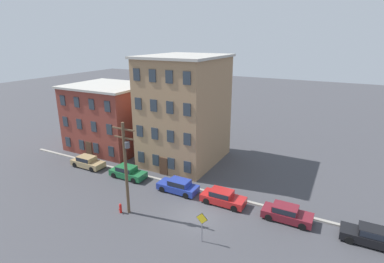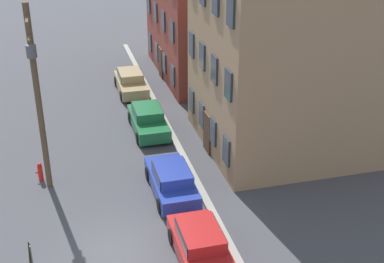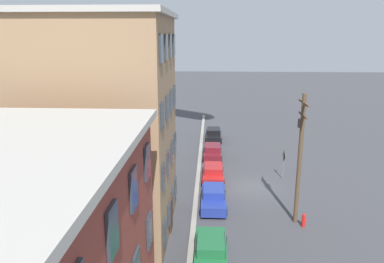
{
  "view_description": "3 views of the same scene",
  "coord_description": "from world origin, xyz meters",
  "px_view_note": "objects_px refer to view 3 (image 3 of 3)",
  "views": [
    {
      "loc": [
        10.89,
        -21.55,
        15.91
      ],
      "look_at": [
        -1.67,
        2.36,
        7.33
      ],
      "focal_mm": 28.0,
      "sensor_mm": 36.0,
      "label": 1
    },
    {
      "loc": [
        17.3,
        -1.44,
        13.71
      ],
      "look_at": [
        -0.4,
        3.24,
        4.81
      ],
      "focal_mm": 50.0,
      "sensor_mm": 36.0,
      "label": 2
    },
    {
      "loc": [
        -29.52,
        3.44,
        12.5
      ],
      "look_at": [
        -1.92,
        4.85,
        5.28
      ],
      "focal_mm": 35.0,
      "sensor_mm": 36.0,
      "label": 3
    }
  ],
  "objects_px": {
    "car_green": "(211,249)",
    "caution_sign": "(284,159)",
    "fire_hydrant": "(304,220)",
    "car_red": "(213,172)",
    "car_black": "(213,134)",
    "utility_pole": "(300,152)",
    "car_blue": "(214,197)",
    "car_maroon": "(212,151)"
  },
  "relations": [
    {
      "from": "car_green",
      "to": "caution_sign",
      "type": "relative_size",
      "value": 1.65
    },
    {
      "from": "caution_sign",
      "to": "fire_hydrant",
      "type": "height_order",
      "value": "caution_sign"
    },
    {
      "from": "car_red",
      "to": "fire_hydrant",
      "type": "height_order",
      "value": "car_red"
    },
    {
      "from": "car_green",
      "to": "car_red",
      "type": "xyz_separation_m",
      "value": [
        12.11,
        -0.18,
        0.0
      ]
    },
    {
      "from": "car_black",
      "to": "utility_pole",
      "type": "relative_size",
      "value": 0.5
    },
    {
      "from": "car_red",
      "to": "car_black",
      "type": "relative_size",
      "value": 1.0
    },
    {
      "from": "car_blue",
      "to": "fire_hydrant",
      "type": "relative_size",
      "value": 4.58
    },
    {
      "from": "caution_sign",
      "to": "utility_pole",
      "type": "distance_m",
      "value": 8.57
    },
    {
      "from": "car_maroon",
      "to": "car_black",
      "type": "xyz_separation_m",
      "value": [
        6.66,
        -0.14,
        0.0
      ]
    },
    {
      "from": "caution_sign",
      "to": "car_red",
      "type": "bearing_deg",
      "value": 96.57
    },
    {
      "from": "car_red",
      "to": "utility_pole",
      "type": "height_order",
      "value": "utility_pole"
    },
    {
      "from": "car_blue",
      "to": "fire_hydrant",
      "type": "height_order",
      "value": "car_blue"
    },
    {
      "from": "car_green",
      "to": "fire_hydrant",
      "type": "bearing_deg",
      "value": -55.74
    },
    {
      "from": "caution_sign",
      "to": "fire_hydrant",
      "type": "relative_size",
      "value": 2.78
    },
    {
      "from": "car_red",
      "to": "caution_sign",
      "type": "xyz_separation_m",
      "value": [
        0.71,
        -6.19,
        1.04
      ]
    },
    {
      "from": "car_red",
      "to": "car_green",
      "type": "bearing_deg",
      "value": 179.14
    },
    {
      "from": "car_green",
      "to": "car_black",
      "type": "distance_m",
      "value": 24.95
    },
    {
      "from": "utility_pole",
      "to": "fire_hydrant",
      "type": "height_order",
      "value": "utility_pole"
    },
    {
      "from": "caution_sign",
      "to": "fire_hydrant",
      "type": "distance_m",
      "value": 8.72
    },
    {
      "from": "car_red",
      "to": "fire_hydrant",
      "type": "xyz_separation_m",
      "value": [
        -7.91,
        -5.99,
        -0.27
      ]
    },
    {
      "from": "car_maroon",
      "to": "car_red",
      "type": "bearing_deg",
      "value": -179.53
    },
    {
      "from": "utility_pole",
      "to": "car_blue",
      "type": "bearing_deg",
      "value": 69.07
    },
    {
      "from": "car_green",
      "to": "utility_pole",
      "type": "height_order",
      "value": "utility_pole"
    },
    {
      "from": "car_maroon",
      "to": "utility_pole",
      "type": "distance_m",
      "value": 15.13
    },
    {
      "from": "car_green",
      "to": "car_red",
      "type": "distance_m",
      "value": 12.11
    },
    {
      "from": "car_black",
      "to": "car_green",
      "type": "bearing_deg",
      "value": 179.38
    },
    {
      "from": "car_blue",
      "to": "utility_pole",
      "type": "height_order",
      "value": "utility_pole"
    },
    {
      "from": "car_maroon",
      "to": "car_blue",
      "type": "bearing_deg",
      "value": -179.71
    },
    {
      "from": "car_blue",
      "to": "car_maroon",
      "type": "relative_size",
      "value": 1.0
    },
    {
      "from": "car_maroon",
      "to": "fire_hydrant",
      "type": "height_order",
      "value": "car_maroon"
    },
    {
      "from": "car_green",
      "to": "caution_sign",
      "type": "bearing_deg",
      "value": -26.42
    },
    {
      "from": "car_black",
      "to": "caution_sign",
      "type": "xyz_separation_m",
      "value": [
        -12.12,
        -6.1,
        1.04
      ]
    },
    {
      "from": "car_maroon",
      "to": "fire_hydrant",
      "type": "distance_m",
      "value": 15.33
    },
    {
      "from": "utility_pole",
      "to": "fire_hydrant",
      "type": "relative_size",
      "value": 9.25
    },
    {
      "from": "car_black",
      "to": "fire_hydrant",
      "type": "height_order",
      "value": "car_black"
    },
    {
      "from": "car_green",
      "to": "car_blue",
      "type": "relative_size",
      "value": 1.0
    },
    {
      "from": "utility_pole",
      "to": "fire_hydrant",
      "type": "xyz_separation_m",
      "value": [
        -0.7,
        -0.4,
        -4.51
      ]
    },
    {
      "from": "car_black",
      "to": "caution_sign",
      "type": "bearing_deg",
      "value": -153.29
    },
    {
      "from": "car_red",
      "to": "fire_hydrant",
      "type": "bearing_deg",
      "value": -142.85
    },
    {
      "from": "caution_sign",
      "to": "car_maroon",
      "type": "bearing_deg",
      "value": 48.8
    },
    {
      "from": "car_maroon",
      "to": "car_green",
      "type": "bearing_deg",
      "value": 179.59
    },
    {
      "from": "car_black",
      "to": "fire_hydrant",
      "type": "relative_size",
      "value": 4.58
    }
  ]
}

